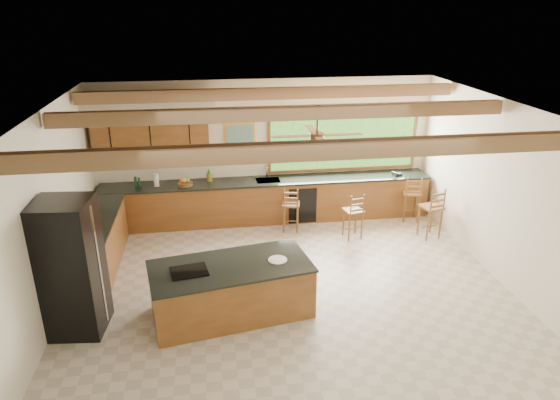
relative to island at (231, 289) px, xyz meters
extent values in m
plane|color=beige|center=(0.99, 0.51, -0.42)|extent=(7.20, 7.20, 0.00)
cube|color=silver|center=(0.99, 3.76, 1.08)|extent=(7.20, 0.04, 3.00)
cube|color=silver|center=(0.99, -2.74, 1.08)|extent=(7.20, 0.04, 3.00)
cube|color=silver|center=(-2.61, 0.51, 1.08)|extent=(0.04, 6.50, 3.00)
cube|color=silver|center=(4.59, 0.51, 1.08)|extent=(0.04, 6.50, 3.00)
cube|color=#98684C|center=(0.99, 0.51, 2.58)|extent=(7.20, 6.50, 0.04)
cube|color=#865F43|center=(0.99, -1.09, 2.44)|extent=(7.10, 0.15, 0.22)
cube|color=#865F43|center=(0.99, 1.01, 2.44)|extent=(7.10, 0.15, 0.22)
cube|color=#865F43|center=(0.99, 2.81, 2.44)|extent=(7.10, 0.15, 0.22)
cube|color=brown|center=(-1.36, 3.57, 1.48)|extent=(2.30, 0.35, 0.70)
cube|color=beige|center=(-1.36, 3.50, 2.08)|extent=(2.60, 0.50, 0.48)
cylinder|color=#FFEABF|center=(-2.06, 3.50, 1.85)|extent=(0.10, 0.10, 0.01)
cylinder|color=#FFEABF|center=(-0.66, 3.50, 1.85)|extent=(0.10, 0.10, 0.01)
cube|color=#69A53A|center=(2.69, 3.73, 1.25)|extent=(3.20, 0.04, 1.30)
cube|color=gold|center=(0.44, 3.73, 1.43)|extent=(0.64, 0.03, 0.54)
cube|color=#457D5B|center=(0.44, 3.71, 1.43)|extent=(0.54, 0.01, 0.44)
cube|color=brown|center=(0.99, 3.42, 0.02)|extent=(7.00, 0.65, 0.88)
cube|color=black|center=(0.99, 3.42, 0.48)|extent=(7.04, 0.69, 0.04)
cube|color=brown|center=(-2.27, 1.86, 0.02)|extent=(0.65, 2.35, 0.88)
cube|color=black|center=(-2.27, 1.86, 0.48)|extent=(0.69, 2.39, 0.04)
cube|color=black|center=(1.69, 3.09, 0.00)|extent=(0.60, 0.02, 0.78)
cube|color=silver|center=(0.99, 3.42, 0.49)|extent=(0.50, 0.38, 0.03)
cylinder|color=silver|center=(0.99, 3.62, 0.65)|extent=(0.03, 0.03, 0.30)
cylinder|color=silver|center=(0.99, 3.52, 0.78)|extent=(0.03, 0.20, 0.03)
cylinder|color=silver|center=(-1.33, 3.37, 0.64)|extent=(0.11, 0.11, 0.27)
cylinder|color=#193F20|center=(-1.68, 3.42, 0.60)|extent=(0.05, 0.05, 0.19)
cylinder|color=#193F20|center=(-1.75, 3.43, 0.61)|extent=(0.06, 0.06, 0.21)
cube|color=black|center=(3.83, 3.32, 0.54)|extent=(0.22, 0.20, 0.08)
cube|color=brown|center=(0.00, 0.00, -0.02)|extent=(2.49, 1.47, 0.79)
cube|color=black|center=(0.00, 0.00, 0.39)|extent=(2.53, 1.51, 0.04)
cube|color=black|center=(-0.60, -0.11, 0.42)|extent=(0.59, 0.50, 0.02)
cylinder|color=silver|center=(0.72, 0.05, 0.42)|extent=(0.29, 0.29, 0.01)
cube|color=black|center=(-2.23, -0.05, 0.58)|extent=(0.85, 0.83, 2.00)
cube|color=silver|center=(-1.84, -0.05, 0.58)|extent=(0.03, 0.06, 1.84)
cube|color=brown|center=(1.39, 2.82, 0.17)|extent=(0.42, 0.42, 0.04)
cylinder|color=brown|center=(1.25, 2.69, -0.13)|extent=(0.03, 0.03, 0.57)
cylinder|color=brown|center=(1.53, 2.69, -0.13)|extent=(0.03, 0.03, 0.57)
cylinder|color=brown|center=(1.25, 2.96, -0.13)|extent=(0.03, 0.03, 0.57)
cylinder|color=brown|center=(1.53, 2.96, -0.13)|extent=(0.03, 0.03, 0.57)
cube|color=brown|center=(2.56, 2.30, 0.17)|extent=(0.40, 0.40, 0.04)
cylinder|color=brown|center=(2.43, 2.16, -0.13)|extent=(0.03, 0.03, 0.57)
cylinder|color=brown|center=(2.70, 2.16, -0.13)|extent=(0.03, 0.03, 0.57)
cylinder|color=brown|center=(2.43, 2.44, -0.13)|extent=(0.03, 0.03, 0.57)
cylinder|color=brown|center=(2.70, 2.44, -0.13)|extent=(0.03, 0.03, 0.57)
cube|color=brown|center=(4.05, 2.96, 0.21)|extent=(0.45, 0.45, 0.04)
cylinder|color=brown|center=(3.90, 2.81, -0.11)|extent=(0.04, 0.04, 0.61)
cylinder|color=brown|center=(4.20, 2.81, -0.11)|extent=(0.04, 0.04, 0.61)
cylinder|color=brown|center=(3.90, 3.10, -0.11)|extent=(0.04, 0.04, 0.61)
cylinder|color=brown|center=(4.20, 3.10, -0.11)|extent=(0.04, 0.04, 0.61)
cube|color=brown|center=(4.11, 2.11, 0.23)|extent=(0.46, 0.46, 0.04)
cylinder|color=brown|center=(3.96, 1.95, -0.10)|extent=(0.04, 0.04, 0.63)
cylinder|color=brown|center=(4.27, 1.95, -0.10)|extent=(0.04, 0.04, 0.63)
cylinder|color=brown|center=(3.96, 2.26, -0.10)|extent=(0.04, 0.04, 0.63)
cylinder|color=brown|center=(4.27, 2.26, -0.10)|extent=(0.04, 0.04, 0.63)
camera|label=1|loc=(-0.22, -6.54, 4.05)|focal=32.00mm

